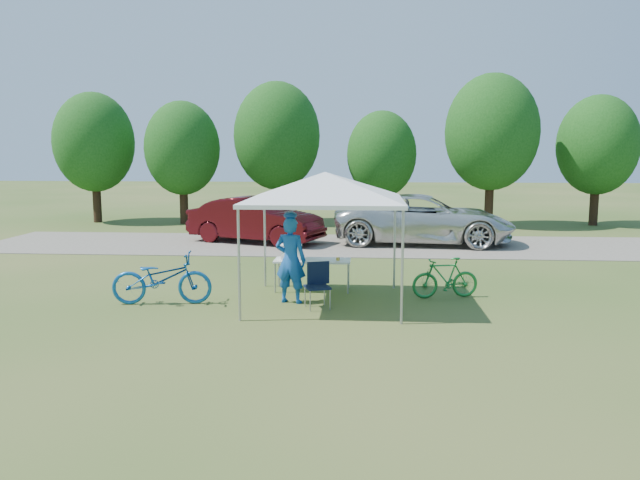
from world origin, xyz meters
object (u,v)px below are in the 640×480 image
object	(u,v)px
bike_green	(445,278)
sedan	(256,220)
cyclist	(291,260)
folding_chair	(318,281)
cooler	(291,252)
folding_table	(313,261)
minivan	(424,219)
bike_blue	(162,278)

from	to	relation	value
bike_green	sedan	xyz separation A→B (m)	(-5.49, 7.73, 0.35)
cyclist	folding_chair	bearing A→B (deg)	164.58
cooler	sedan	distance (m)	7.49
folding_table	sedan	world-z (taller)	sedan
minivan	folding_table	bearing A→B (deg)	161.00
cooler	bike_green	world-z (taller)	cooler
bike_blue	bike_green	distance (m)	6.00
cyclist	minivan	size ratio (longest dim) A/B	0.30
cooler	bike_blue	distance (m)	2.95
minivan	sedan	size ratio (longest dim) A/B	1.28
folding_chair	bike_green	size ratio (longest dim) A/B	0.62
minivan	sedan	distance (m)	5.74
folding_table	minivan	xyz separation A→B (m)	(3.17, 7.32, 0.19)
cyclist	sedan	world-z (taller)	cyclist
bike_green	cooler	bearing A→B (deg)	-111.93
folding_chair	cooler	world-z (taller)	cooler
cooler	folding_chair	bearing A→B (deg)	-64.59
folding_chair	cooler	size ratio (longest dim) A/B	1.96
folding_chair	bike_green	distance (m)	2.86
folding_chair	sedan	bearing A→B (deg)	87.90
sedan	folding_chair	bearing A→B (deg)	-142.00
folding_table	bike_green	world-z (taller)	bike_green
folding_chair	cyclist	size ratio (longest dim) A/B	0.51
folding_chair	minivan	world-z (taller)	minivan
folding_table	cyclist	xyz separation A→B (m)	(-0.36, -1.19, 0.24)
folding_table	minivan	size ratio (longest dim) A/B	0.29
bike_blue	cooler	bearing A→B (deg)	-66.12
folding_table	folding_chair	world-z (taller)	folding_chair
bike_blue	sedan	distance (m)	8.71
folding_chair	minivan	bearing A→B (deg)	51.67
sedan	bike_green	bearing A→B (deg)	-124.48
bike_green	minivan	distance (m)	7.87
folding_table	bike_green	distance (m)	2.97
minivan	bike_blue	bearing A→B (deg)	149.44
folding_chair	bike_green	bearing A→B (deg)	0.11
folding_table	bike_blue	world-z (taller)	bike_blue
cyclist	bike_green	distance (m)	3.37
folding_chair	minivan	size ratio (longest dim) A/B	0.15
bike_blue	bike_green	world-z (taller)	bike_blue
cooler	bike_blue	xyz separation A→B (m)	(-2.52, -1.50, -0.34)
cooler	bike_blue	size ratio (longest dim) A/B	0.23
minivan	bike_green	bearing A→B (deg)	-177.43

